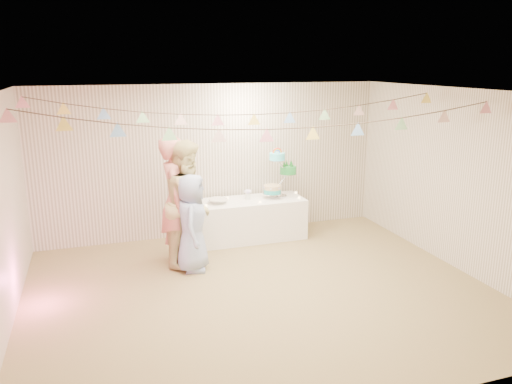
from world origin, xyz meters
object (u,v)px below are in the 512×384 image
object	(u,v)px
table	(250,219)
person_adult_a	(176,200)
person_child	(192,223)
person_adult_b	(189,203)
cake_stand	(280,170)

from	to	relation	value
table	person_adult_a	world-z (taller)	person_adult_a
table	person_child	xyz separation A→B (m)	(-1.20, -1.01, 0.37)
table	person_adult_b	world-z (taller)	person_adult_b
person_adult_b	cake_stand	bearing A→B (deg)	-37.92
person_adult_b	person_child	distance (m)	0.36
table	person_adult_b	bearing A→B (deg)	-148.63
cake_stand	person_child	world-z (taller)	cake_stand
person_adult_a	person_child	bearing A→B (deg)	-146.52
person_adult_a	person_adult_b	distance (m)	0.19
person_adult_b	table	bearing A→B (deg)	-30.56
cake_stand	person_adult_b	world-z (taller)	person_adult_b
person_child	cake_stand	bearing A→B (deg)	-42.66
table	person_child	size ratio (longest dim) A/B	1.28
table	person_adult_b	size ratio (longest dim) A/B	0.98
person_adult_b	person_child	size ratio (longest dim) A/B	1.31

